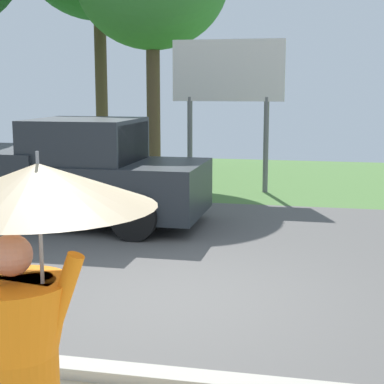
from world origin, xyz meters
The scene contains 4 objects.
ground_plane centered at (0.00, 2.95, -0.05)m, with size 40.00×22.00×0.20m.
monk_pedestrian centered at (0.24, -3.84, 1.18)m, with size 1.19×1.19×2.13m.
pickup_truck centered at (-2.86, 3.58, 0.87)m, with size 5.20×2.28×1.88m.
roadside_billboard centered at (-0.48, 7.60, 2.55)m, with size 2.60×0.12×3.50m.
Camera 1 is at (1.74, -6.63, 2.45)m, focal length 57.58 mm.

